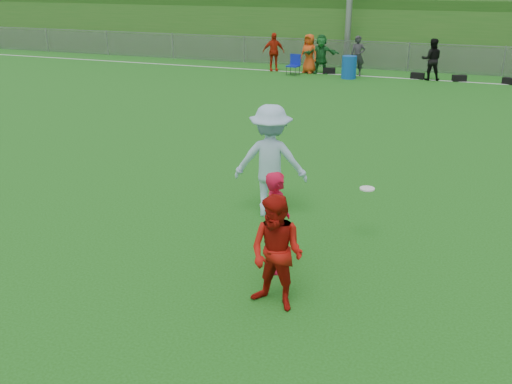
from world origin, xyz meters
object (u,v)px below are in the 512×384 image
at_px(frisbee, 367,189).
at_px(recycling_bin, 349,67).
at_px(player_red_left, 277,222).
at_px(player_blue, 271,161).
at_px(player_red_center, 277,253).

bearing_deg(frisbee, recycling_bin, 102.65).
height_order(player_red_left, recycling_bin, player_red_left).
distance_m(player_blue, frisbee, 1.91).
bearing_deg(frisbee, player_red_left, -125.60).
xyz_separation_m(player_red_left, recycling_bin, (-2.41, 16.92, -0.31)).
relative_size(player_red_center, frisbee, 6.45).
height_order(player_blue, frisbee, player_blue).
bearing_deg(player_red_left, player_blue, -2.13).
xyz_separation_m(player_red_left, frisbee, (1.06, 1.47, 0.14)).
bearing_deg(player_blue, frisbee, 152.98).
bearing_deg(player_blue, recycling_bin, -95.49).
xyz_separation_m(frisbee, recycling_bin, (-3.47, 15.45, -0.45)).
relative_size(player_red_left, player_blue, 0.76).
bearing_deg(frisbee, player_red_center, -106.68).
bearing_deg(player_red_center, frisbee, 85.34).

